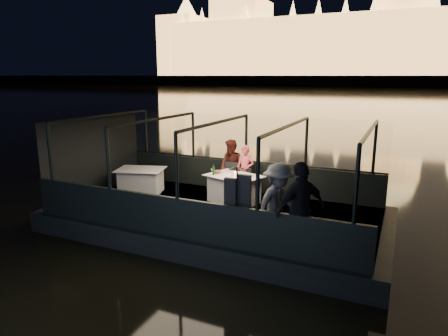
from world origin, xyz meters
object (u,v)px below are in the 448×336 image
at_px(dining_table_central, 234,189).
at_px(person_woman_coral, 245,170).
at_px(chair_port_left, 229,180).
at_px(chair_port_right, 243,182).
at_px(person_man_maroon, 231,169).
at_px(passenger_stripe, 278,206).
at_px(passenger_dark, 300,214).
at_px(coat_stand, 237,202).
at_px(wine_bottle, 213,170).
at_px(dining_table_aft, 141,180).

bearing_deg(dining_table_central, person_woman_coral, 87.59).
bearing_deg(chair_port_left, chair_port_right, -5.79).
relative_size(person_man_maroon, passenger_stripe, 0.93).
bearing_deg(chair_port_right, dining_table_central, -82.97).
height_order(passenger_stripe, passenger_dark, passenger_dark).
relative_size(passenger_stripe, passenger_dark, 0.93).
distance_m(dining_table_central, passenger_dark, 3.58).
relative_size(chair_port_right, person_woman_coral, 0.57).
bearing_deg(coat_stand, person_man_maroon, 115.10).
bearing_deg(passenger_stripe, passenger_dark, -96.90).
relative_size(chair_port_left, wine_bottle, 3.18).
distance_m(coat_stand, person_man_maroon, 3.69).
distance_m(dining_table_aft, passenger_stripe, 5.25).
xyz_separation_m(dining_table_central, person_woman_coral, (0.03, 0.74, 0.36)).
xyz_separation_m(person_man_maroon, passenger_dark, (2.89, -3.33, 0.10)).
distance_m(dining_table_aft, passenger_dark, 5.86).
bearing_deg(dining_table_central, chair_port_left, 124.66).
bearing_deg(person_woman_coral, passenger_dark, -52.25).
bearing_deg(chair_port_left, person_woman_coral, 22.44).
bearing_deg(coat_stand, dining_table_aft, 150.76).
bearing_deg(passenger_dark, dining_table_aft, -73.97).
bearing_deg(coat_stand, dining_table_central, 114.14).
height_order(coat_stand, person_woman_coral, coat_stand).
height_order(dining_table_aft, wine_bottle, wine_bottle).
height_order(person_woman_coral, person_man_maroon, person_man_maroon).
distance_m(dining_table_central, person_man_maroon, 0.96).
bearing_deg(dining_table_central, passenger_stripe, -49.49).
bearing_deg(chair_port_right, person_woman_coral, 113.12).
height_order(coat_stand, passenger_dark, passenger_dark).
xyz_separation_m(dining_table_aft, chair_port_left, (2.52, 0.85, 0.06)).
bearing_deg(chair_port_left, dining_table_aft, -161.55).
bearing_deg(dining_table_aft, coat_stand, -29.24).
distance_m(chair_port_right, coat_stand, 3.29).
bearing_deg(passenger_stripe, wine_bottle, 70.87).
xyz_separation_m(chair_port_right, passenger_dark, (2.41, -3.07, 0.40)).
distance_m(chair_port_left, person_man_maroon, 0.37).
height_order(dining_table_central, passenger_dark, passenger_dark).
bearing_deg(wine_bottle, chair_port_right, 49.16).
bearing_deg(person_woman_coral, wine_bottle, -120.65).
distance_m(chair_port_right, person_man_maroon, 0.63).
xyz_separation_m(chair_port_left, passenger_stripe, (2.32, -2.83, 0.40)).
distance_m(chair_port_left, chair_port_right, 0.46).
height_order(chair_port_right, person_woman_coral, person_woman_coral).
distance_m(dining_table_aft, person_woman_coral, 3.14).
xyz_separation_m(chair_port_left, person_man_maroon, (-0.03, 0.22, 0.30)).
bearing_deg(passenger_stripe, dining_table_central, 61.47).
bearing_deg(passenger_stripe, person_woman_coral, 53.31).
xyz_separation_m(dining_table_central, coat_stand, (1.15, -2.56, 0.51)).
bearing_deg(dining_table_central, person_man_maroon, 118.11).
xyz_separation_m(chair_port_right, person_woman_coral, (-0.03, 0.22, 0.30)).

